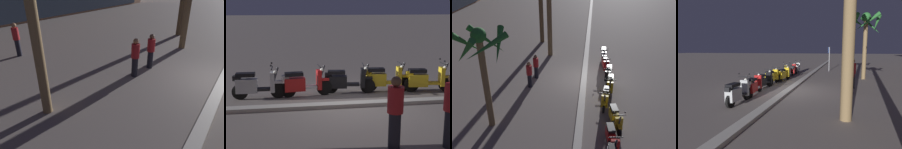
% 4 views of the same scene
% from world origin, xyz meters
% --- Properties ---
extents(curb_strip, '(60.00, 0.36, 0.12)m').
position_xyz_m(curb_strip, '(0.00, 0.19, 0.06)').
color(curb_strip, '#BCB7AD').
rests_on(curb_strip, ground).
extents(pedestrian_by_palm_tree, '(0.34, 0.34, 1.75)m').
position_xyz_m(pedestrian_by_palm_tree, '(-2.80, 9.66, 0.93)').
color(pedestrian_by_palm_tree, black).
rests_on(pedestrian_by_palm_tree, ground).
extents(pedestrian_window_shopping, '(0.34, 0.34, 1.63)m').
position_xyz_m(pedestrian_window_shopping, '(-1.43, 3.37, 0.86)').
color(pedestrian_window_shopping, black).
rests_on(pedestrian_window_shopping, ground).
extents(pedestrian_strolling_near_curb, '(0.34, 0.34, 1.58)m').
position_xyz_m(pedestrian_strolling_near_curb, '(-0.24, 3.24, 0.83)').
color(pedestrian_strolling_near_curb, black).
rests_on(pedestrian_strolling_near_curb, ground).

